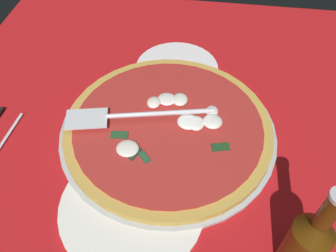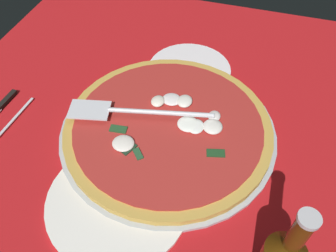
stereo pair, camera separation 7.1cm
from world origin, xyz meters
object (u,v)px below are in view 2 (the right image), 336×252
Objects in this scene: dinner_plate_right at (118,200)px; pizza_server at (134,112)px; pizza at (168,126)px; dinner_plate_left at (189,70)px.

pizza_server reaches higher than dinner_plate_right.
pizza is 7.76cm from pizza_server.
dinner_plate_left is 20.32cm from pizza.
pizza is 1.43× the size of pizza_server.
dinner_plate_left is at bearing -177.76° from pizza.
dinner_plate_left is 38.49cm from dinner_plate_right.
dinner_plate_left is at bearing 175.44° from dinner_plate_right.
pizza is (20.26, 0.79, 1.39)cm from dinner_plate_left.
dinner_plate_right is at bearing 88.60° from pizza_server.
pizza_server is at bearing -17.79° from dinner_plate_left.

